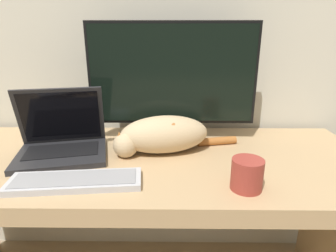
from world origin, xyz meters
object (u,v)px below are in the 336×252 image
Objects in this scene: external_keyboard at (75,181)px; coffee_mug at (247,174)px; laptop at (62,142)px; monitor at (172,81)px; cat at (162,134)px.

coffee_mug reaches higher than external_keyboard.
coffee_mug is at bearing -7.70° from external_keyboard.
laptop is 0.89× the size of external_keyboard.
monitor is at bearing 117.99° from coffee_mug.
external_keyboard is 0.84× the size of cat.
monitor is at bearing 47.34° from external_keyboard.
monitor is 1.41× the size of cat.
monitor reaches higher than cat.
laptop is 3.87× the size of coffee_mug.
cat is 5.17× the size of coffee_mug.
coffee_mug is at bearing -62.01° from monitor.
external_keyboard is 0.52m from coffee_mug.
monitor is at bearing 9.24° from laptop.
cat reaches higher than external_keyboard.
laptop is (-0.42, -0.17, -0.20)m from monitor.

